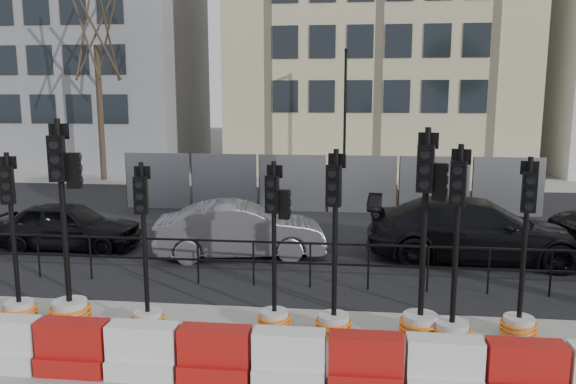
# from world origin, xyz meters

# --- Properties ---
(ground) EXTENTS (120.00, 120.00, 0.00)m
(ground) POSITION_xyz_m (0.00, 0.00, 0.00)
(ground) COLOR #51514C
(ground) RESTS_ON ground
(road) EXTENTS (40.00, 14.00, 0.03)m
(road) POSITION_xyz_m (0.00, 7.00, 0.01)
(road) COLOR black
(road) RESTS_ON ground
(sidewalk_far) EXTENTS (40.00, 4.00, 0.02)m
(sidewalk_far) POSITION_xyz_m (0.00, 16.00, 0.01)
(sidewalk_far) COLOR gray
(sidewalk_far) RESTS_ON ground
(building_grey) EXTENTS (11.00, 9.06, 14.00)m
(building_grey) POSITION_xyz_m (-14.00, 21.99, 7.00)
(building_grey) COLOR gray
(building_grey) RESTS_ON ground
(building_cream) EXTENTS (15.00, 10.06, 18.00)m
(building_cream) POSITION_xyz_m (2.00, 21.99, 9.00)
(building_cream) COLOR tan
(building_cream) RESTS_ON ground
(kerb_railing) EXTENTS (18.00, 0.04, 1.00)m
(kerb_railing) POSITION_xyz_m (0.00, 1.20, 0.69)
(kerb_railing) COLOR black
(kerb_railing) RESTS_ON ground
(heras_fencing) EXTENTS (14.33, 1.72, 2.00)m
(heras_fencing) POSITION_xyz_m (-0.49, 9.71, 0.71)
(heras_fencing) COLOR gray
(heras_fencing) RESTS_ON ground
(lamp_post_far) EXTENTS (0.12, 0.56, 6.00)m
(lamp_post_far) POSITION_xyz_m (0.50, 14.98, 3.22)
(lamp_post_far) COLOR black
(lamp_post_far) RESTS_ON ground
(tree_bare_far) EXTENTS (2.00, 2.00, 9.00)m
(tree_bare_far) POSITION_xyz_m (-11.00, 15.50, 6.65)
(tree_bare_far) COLOR #473828
(tree_bare_far) RESTS_ON ground
(barrier_row) EXTENTS (15.70, 0.50, 0.80)m
(barrier_row) POSITION_xyz_m (-0.00, -2.80, 0.37)
(barrier_row) COLOR #B11D0E
(barrier_row) RESTS_ON ground
(traffic_signal_a) EXTENTS (0.60, 0.60, 3.04)m
(traffic_signal_a) POSITION_xyz_m (-5.04, -1.11, 0.63)
(traffic_signal_a) COLOR #BBBBB6
(traffic_signal_a) RESTS_ON ground
(traffic_signal_b) EXTENTS (0.71, 0.71, 3.62)m
(traffic_signal_b) POSITION_xyz_m (-4.06, -1.15, 0.86)
(traffic_signal_b) COLOR #BBBBB6
(traffic_signal_b) RESTS_ON ground
(traffic_signal_c) EXTENTS (0.58, 0.58, 2.92)m
(traffic_signal_c) POSITION_xyz_m (-2.61, -1.26, 0.60)
(traffic_signal_c) COLOR #BBBBB6
(traffic_signal_c) RESTS_ON ground
(traffic_signal_d) EXTENTS (0.58, 0.58, 2.94)m
(traffic_signal_d) POSITION_xyz_m (-0.45, -1.00, 0.70)
(traffic_signal_d) COLOR #BBBBB6
(traffic_signal_d) RESTS_ON ground
(traffic_signal_e) EXTENTS (0.62, 0.62, 3.16)m
(traffic_signal_e) POSITION_xyz_m (0.56, -1.13, 0.65)
(traffic_signal_e) COLOR #BBBBB6
(traffic_signal_e) RESTS_ON ground
(traffic_signal_f) EXTENTS (0.69, 0.69, 3.51)m
(traffic_signal_f) POSITION_xyz_m (2.00, -1.06, 0.84)
(traffic_signal_f) COLOR #BBBBB6
(traffic_signal_f) RESTS_ON ground
(traffic_signal_g) EXTENTS (0.64, 0.64, 3.27)m
(traffic_signal_g) POSITION_xyz_m (2.47, -1.24, 0.67)
(traffic_signal_g) COLOR #BBBBB6
(traffic_signal_g) RESTS_ON ground
(traffic_signal_h) EXTENTS (0.60, 0.60, 3.04)m
(traffic_signal_h) POSITION_xyz_m (3.63, -0.84, 0.63)
(traffic_signal_h) COLOR #BBBBB6
(traffic_signal_h) RESTS_ON ground
(car_a) EXTENTS (1.77, 3.86, 1.28)m
(car_a) POSITION_xyz_m (-6.55, 3.55, 0.64)
(car_a) COLOR black
(car_a) RESTS_ON ground
(car_b) EXTENTS (2.97, 4.70, 1.37)m
(car_b) POSITION_xyz_m (-1.90, 3.37, 0.69)
(car_b) COLOR #56575C
(car_b) RESTS_ON ground
(car_c) EXTENTS (2.84, 5.57, 1.54)m
(car_c) POSITION_xyz_m (3.87, 3.68, 0.77)
(car_c) COLOR black
(car_c) RESTS_ON ground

